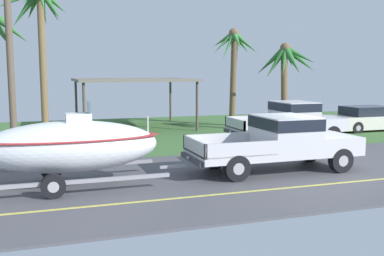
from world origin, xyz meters
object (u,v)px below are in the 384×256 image
object	(u,v)px
pickup_truck_towing	(284,140)
utility_pole	(10,48)
boat_on_trailer	(70,146)
parked_sedan_near	(368,119)
carport_awning	(133,81)
palm_tree_near_left	(38,16)
palm_tree_near_right	(234,52)
parked_pickup_background	(293,120)
palm_tree_mid	(286,65)

from	to	relation	value
pickup_truck_towing	utility_pole	distance (m)	10.09
boat_on_trailer	parked_sedan_near	world-z (taller)	boat_on_trailer
carport_awning	palm_tree_near_left	world-z (taller)	palm_tree_near_left
carport_awning	palm_tree_near_right	world-z (taller)	palm_tree_near_right
parked_pickup_background	parked_sedan_near	xyz separation A→B (m)	(5.99, 1.99, -0.38)
boat_on_trailer	carport_awning	bearing A→B (deg)	71.08
parked_pickup_background	palm_tree_near_left	distance (m)	12.44
boat_on_trailer	parked_pickup_background	bearing A→B (deg)	26.53
palm_tree_near_right	utility_pole	distance (m)	13.86
palm_tree_near_left	parked_sedan_near	bearing A→B (deg)	-3.71
boat_on_trailer	palm_tree_near_right	world-z (taller)	palm_tree_near_right
parked_pickup_background	carport_awning	bearing A→B (deg)	129.94
parked_pickup_background	palm_tree_near_left	world-z (taller)	palm_tree_near_left
boat_on_trailer	carport_awning	xyz separation A→B (m)	(4.29, 12.52, 1.57)
parked_pickup_background	palm_tree_near_right	xyz separation A→B (m)	(-0.28, 6.26, 3.35)
boat_on_trailer	palm_tree_near_left	size ratio (longest dim) A/B	0.89
carport_awning	palm_tree_near_left	distance (m)	7.16
boat_on_trailer	parked_pickup_background	size ratio (longest dim) A/B	1.14
parked_sedan_near	palm_tree_near_left	world-z (taller)	palm_tree_near_left
pickup_truck_towing	palm_tree_near_right	world-z (taller)	palm_tree_near_right
boat_on_trailer	palm_tree_mid	bearing A→B (deg)	34.47
palm_tree_mid	pickup_truck_towing	bearing A→B (deg)	-120.54
utility_pole	parked_sedan_near	bearing A→B (deg)	9.20
carport_awning	parked_sedan_near	bearing A→B (deg)	-23.73
palm_tree_near_right	boat_on_trailer	bearing A→B (deg)	-131.52
pickup_truck_towing	palm_tree_near_left	distance (m)	12.18
carport_awning	palm_tree_near_right	distance (m)	6.17
palm_tree_mid	palm_tree_near_right	bearing A→B (deg)	112.74
pickup_truck_towing	parked_sedan_near	bearing A→B (deg)	37.13
palm_tree_mid	boat_on_trailer	bearing A→B (deg)	-145.53
parked_pickup_background	parked_sedan_near	distance (m)	6.32
boat_on_trailer	carport_awning	world-z (taller)	carport_awning
boat_on_trailer	parked_sedan_near	bearing A→B (deg)	23.68
parked_pickup_background	utility_pole	bearing A→B (deg)	-175.56
parked_sedan_near	utility_pole	distance (m)	18.67
pickup_truck_towing	palm_tree_near_left	xyz separation A→B (m)	(-7.60, 8.30, 4.67)
palm_tree_near_right	utility_pole	xyz separation A→B (m)	(-11.84, -7.20, -0.28)
pickup_truck_towing	palm_tree_mid	world-z (taller)	palm_tree_mid
pickup_truck_towing	palm_tree_mid	bearing A→B (deg)	59.46
parked_sedan_near	palm_tree_near_right	xyz separation A→B (m)	(-6.26, 4.26, 3.72)
parked_pickup_background	palm_tree_mid	xyz separation A→B (m)	(1.19, 2.76, 2.58)
boat_on_trailer	palm_tree_near_left	world-z (taller)	palm_tree_near_left
parked_sedan_near	boat_on_trailer	bearing A→B (deg)	-156.32
parked_pickup_background	palm_tree_mid	distance (m)	3.96
palm_tree_near_right	parked_sedan_near	bearing A→B (deg)	-34.23
pickup_truck_towing	carport_awning	size ratio (longest dim) A/B	0.91
palm_tree_mid	palm_tree_near_left	bearing A→B (deg)	178.44
parked_pickup_background	palm_tree_near_left	bearing A→B (deg)	164.41
parked_sedan_near	palm_tree_mid	size ratio (longest dim) A/B	0.91
boat_on_trailer	palm_tree_near_right	xyz separation A→B (m)	(10.14, 11.46, 3.22)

